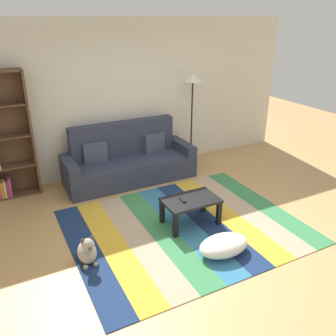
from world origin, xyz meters
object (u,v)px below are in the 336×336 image
object	(u,v)px
tv_remote	(183,200)
coffee_table	(191,204)
couch	(128,161)
pouf	(224,245)
dog	(87,251)
standing_lamp	(192,90)

from	to	relation	value
tv_remote	coffee_table	bearing A→B (deg)	-4.02
couch	pouf	bearing A→B (deg)	-84.80
coffee_table	dog	xyz separation A→B (m)	(-1.52, -0.18, -0.16)
coffee_table	tv_remote	xyz separation A→B (m)	(-0.12, 0.02, 0.08)
couch	pouf	xyz separation A→B (m)	(0.23, -2.57, -0.22)
dog	tv_remote	world-z (taller)	tv_remote
standing_lamp	tv_remote	bearing A→B (deg)	-123.50
pouf	tv_remote	size ratio (longest dim) A/B	4.36
dog	standing_lamp	size ratio (longest dim) A/B	0.23
coffee_table	pouf	distance (m)	0.81
standing_lamp	tv_remote	size ratio (longest dim) A/B	11.60
dog	standing_lamp	bearing A→B (deg)	38.50
dog	coffee_table	bearing A→B (deg)	6.88
coffee_table	tv_remote	size ratio (longest dim) A/B	5.10
dog	tv_remote	xyz separation A→B (m)	(1.40, 0.20, 0.24)
pouf	dog	distance (m)	1.64
pouf	standing_lamp	bearing A→B (deg)	67.28
coffee_table	pouf	bearing A→B (deg)	-88.94
dog	couch	bearing A→B (deg)	56.67
dog	standing_lamp	xyz separation A→B (m)	(2.67, 2.12, 1.29)
couch	pouf	world-z (taller)	couch
standing_lamp	dog	bearing A→B (deg)	-141.50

